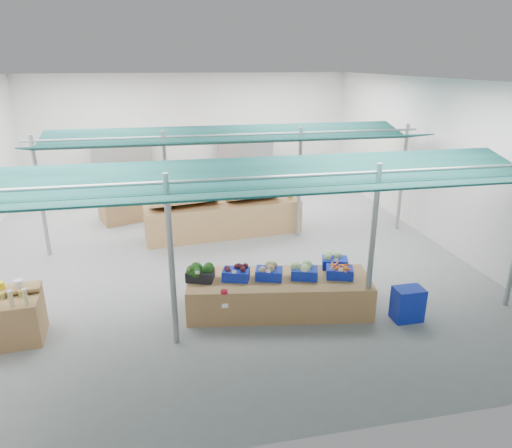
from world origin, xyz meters
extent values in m
plane|color=gray|center=(0.00, 0.00, 0.00)|extent=(13.00, 13.00, 0.00)
plane|color=silver|center=(0.00, 0.00, 4.20)|extent=(13.00, 13.00, 0.00)
plane|color=silver|center=(0.00, 6.50, 2.10)|extent=(12.00, 0.00, 12.00)
plane|color=silver|center=(6.00, 0.00, 2.10)|extent=(0.00, 13.00, 13.00)
cylinder|color=gray|center=(-4.00, 0.50, 1.50)|extent=(0.10, 0.10, 3.00)
cylinder|color=gray|center=(-1.00, -4.00, 1.50)|extent=(0.10, 0.10, 3.00)
cylinder|color=gray|center=(-1.00, 0.50, 1.50)|extent=(0.10, 0.10, 3.00)
cylinder|color=gray|center=(2.50, -4.00, 1.50)|extent=(0.10, 0.10, 3.00)
cylinder|color=gray|center=(2.50, 0.50, 1.50)|extent=(0.10, 0.10, 3.00)
cylinder|color=gray|center=(5.50, 0.50, 1.50)|extent=(0.10, 0.10, 3.00)
cylinder|color=gray|center=(0.75, -4.00, 2.85)|extent=(10.00, 0.06, 0.06)
cylinder|color=gray|center=(0.75, 0.50, 2.85)|extent=(10.00, 0.06, 0.06)
cube|color=black|center=(0.75, -4.65, 2.78)|extent=(9.50, 1.28, 0.30)
cube|color=black|center=(0.75, -3.35, 2.78)|extent=(9.50, 1.28, 0.30)
cube|color=black|center=(0.75, -0.15, 2.78)|extent=(9.50, 1.28, 0.30)
cube|color=black|center=(0.75, 1.15, 2.78)|extent=(9.50, 1.28, 0.30)
cube|color=#B23F33|center=(-2.50, 6.00, 1.00)|extent=(2.00, 0.50, 2.00)
cube|color=#B23F33|center=(2.00, 6.00, 1.00)|extent=(2.00, 0.50, 2.00)
cube|color=olive|center=(1.00, -3.28, 0.34)|extent=(3.62, 1.69, 0.68)
cube|color=olive|center=(0.51, 1.02, 0.46)|extent=(4.37, 1.47, 0.92)
cube|color=olive|center=(-0.55, 3.49, 0.46)|extent=(5.12, 2.66, 0.91)
cube|color=#0F23A7|center=(3.27, -4.10, 0.32)|extent=(0.55, 0.39, 0.65)
imported|color=blue|center=(-0.69, 2.12, 0.86)|extent=(0.66, 0.47, 1.71)
imported|color=#B8162F|center=(1.11, 2.12, 0.86)|extent=(0.90, 0.73, 1.71)
cube|color=black|center=(-0.48, -3.04, 0.78)|extent=(0.58, 0.49, 0.20)
cube|color=white|center=(-0.55, -3.25, 0.94)|extent=(0.08, 0.03, 0.06)
cube|color=#0F23A7|center=(0.19, -3.15, 0.78)|extent=(0.58, 0.49, 0.20)
cube|color=white|center=(0.12, -3.36, 0.94)|extent=(0.08, 0.03, 0.06)
cube|color=#0F23A7|center=(0.81, -3.25, 0.78)|extent=(0.58, 0.49, 0.20)
cube|color=white|center=(0.74, -3.46, 0.94)|extent=(0.08, 0.03, 0.06)
cube|color=#0F23A7|center=(1.48, -3.35, 0.78)|extent=(0.58, 0.49, 0.20)
cube|color=white|center=(1.41, -3.56, 0.94)|extent=(0.08, 0.03, 0.06)
cube|color=#0F23A7|center=(2.15, -3.46, 0.78)|extent=(0.58, 0.49, 0.20)
cube|color=white|center=(2.08, -3.67, 0.94)|extent=(0.08, 0.03, 0.06)
sphere|color=brown|center=(-0.64, -3.14, 0.92)|extent=(0.09, 0.09, 0.09)
sphere|color=brown|center=(-0.69, -3.16, 0.96)|extent=(0.06, 0.06, 0.06)
cylinder|color=#B10B24|center=(-0.20, -4.40, 1.10)|extent=(0.12, 0.12, 0.05)
cube|color=white|center=(-0.20, -4.46, 0.88)|extent=(0.10, 0.01, 0.07)
cube|color=#997247|center=(-0.50, 0.81, 1.04)|extent=(2.00, 1.06, 0.26)
cube|color=#997247|center=(1.38, 1.01, 1.04)|extent=(1.61, 0.98, 0.26)
cylinder|color=#8C6019|center=(2.44, 1.13, 1.03)|extent=(0.14, 0.14, 0.22)
cone|color=#26661E|center=(2.44, 1.13, 1.22)|extent=(0.12, 0.12, 0.18)
cube|color=#0F23A7|center=(2.22, -3.03, 0.78)|extent=(0.58, 0.48, 0.20)
cube|color=white|center=(2.15, -3.24, 0.94)|extent=(0.08, 0.03, 0.06)
camera|label=1|loc=(-0.99, -10.90, 4.60)|focal=32.00mm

